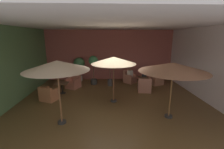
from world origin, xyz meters
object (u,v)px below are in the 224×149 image
object	(u,v)px
potted_tree_mid_right	(93,65)
patron_blue_shirt	(130,73)
patio_umbrella_center_beige	(173,67)
armchair_front_right_north	(73,83)
potted_tree_mid_left	(79,64)
armchair_front_left_north	(156,80)
open_laptop	(144,76)
patio_umbrella_near_wall	(57,66)
armchair_front_left_east	(129,78)
cafe_table_front_left	(143,80)
cafe_table_front_right	(62,85)
iced_drink_cup	(143,76)
armchair_front_right_east	(49,95)
potted_tree_left_corner	(110,67)
armchair_front_left_south	(144,87)
patio_umbrella_tall_red	(114,61)

from	to	relation	value
potted_tree_mid_right	patron_blue_shirt	size ratio (longest dim) A/B	3.24
patio_umbrella_center_beige	potted_tree_mid_right	size ratio (longest dim) A/B	1.32
armchair_front_right_north	potted_tree_mid_left	xyz separation A→B (m)	(0.16, 1.67, 0.96)
armchair_front_left_north	potted_tree_mid_right	xyz separation A→B (m)	(-4.42, 0.18, 1.06)
open_laptop	patio_umbrella_center_beige	bearing A→B (deg)	-89.79
patio_umbrella_center_beige	open_laptop	world-z (taller)	patio_umbrella_center_beige
armchair_front_left_north	patio_umbrella_near_wall	world-z (taller)	patio_umbrella_near_wall
armchair_front_left_north	armchair_front_left_east	xyz separation A→B (m)	(-1.85, 0.46, 0.02)
cafe_table_front_left	armchair_front_left_north	size ratio (longest dim) A/B	0.65
armchair_front_left_north	cafe_table_front_right	bearing A→B (deg)	-165.78
armchair_front_left_north	patio_umbrella_near_wall	distance (m)	7.46
cafe_table_front_left	potted_tree_mid_right	world-z (taller)	potted_tree_mid_right
iced_drink_cup	open_laptop	bearing A→B (deg)	-64.58
cafe_table_front_right	armchair_front_right_east	world-z (taller)	armchair_front_right_east
armchair_front_right_north	potted_tree_left_corner	size ratio (longest dim) A/B	0.55
armchair_front_left_north	armchair_front_right_north	xyz separation A→B (m)	(-5.70, -0.56, -0.01)
armchair_front_left_south	armchair_front_right_north	xyz separation A→B (m)	(-4.46, 0.93, -0.03)
patio_umbrella_tall_red	cafe_table_front_left	bearing A→B (deg)	50.12
armchair_front_left_east	patio_umbrella_near_wall	bearing A→B (deg)	-122.93
patio_umbrella_tall_red	armchair_front_left_south	bearing A→B (deg)	35.82
armchair_front_left_south	iced_drink_cup	size ratio (longest dim) A/B	7.98
cafe_table_front_left	patio_umbrella_tall_red	size ratio (longest dim) A/B	0.28
armchair_front_left_east	patio_umbrella_near_wall	xyz separation A→B (m)	(-3.45, -5.33, 1.94)
armchair_front_right_north	patio_umbrella_tall_red	world-z (taller)	patio_umbrella_tall_red
armchair_front_left_south	patio_umbrella_center_beige	distance (m)	3.60
patio_umbrella_near_wall	potted_tree_left_corner	size ratio (longest dim) A/B	1.33
armchair_front_left_north	potted_tree_mid_right	distance (m)	4.55
cafe_table_front_left	armchair_front_left_south	world-z (taller)	armchair_front_left_south
armchair_front_left_east	armchair_front_right_north	size ratio (longest dim) A/B	1.01
patio_umbrella_center_beige	patio_umbrella_near_wall	bearing A→B (deg)	-176.30
armchair_front_left_north	patio_umbrella_center_beige	size ratio (longest dim) A/B	0.38
open_laptop	patio_umbrella_near_wall	bearing A→B (deg)	-133.43
armchair_front_right_north	cafe_table_front_left	bearing A→B (deg)	2.40
potted_tree_mid_left	potted_tree_mid_right	distance (m)	1.46
patio_umbrella_near_wall	iced_drink_cup	world-z (taller)	patio_umbrella_near_wall
iced_drink_cup	patio_umbrella_near_wall	bearing A→B (deg)	-132.76
potted_tree_mid_left	open_laptop	bearing A→B (deg)	-17.21
armchair_front_left_north	patio_umbrella_tall_red	xyz separation A→B (m)	(-3.18, -2.89, 1.84)
patio_umbrella_tall_red	patio_umbrella_center_beige	xyz separation A→B (m)	(2.22, -1.69, -0.02)
cafe_table_front_left	patio_umbrella_center_beige	xyz separation A→B (m)	(0.11, -4.22, 1.67)
cafe_table_front_left	patio_umbrella_tall_red	distance (m)	3.71
potted_tree_left_corner	iced_drink_cup	xyz separation A→B (m)	(2.28, -0.03, -0.63)
armchair_front_right_east	open_laptop	xyz separation A→B (m)	(5.59, 2.28, 0.39)
armchair_front_left_south	open_laptop	bearing A→B (deg)	77.82
armchair_front_right_north	potted_tree_left_corner	world-z (taller)	potted_tree_left_corner
cafe_table_front_left	armchair_front_right_east	xyz separation A→B (m)	(-5.50, -2.22, -0.15)
armchair_front_left_south	potted_tree_mid_left	size ratio (longest dim) A/B	0.50
armchair_front_right_north	patron_blue_shirt	distance (m)	4.03
iced_drink_cup	patron_blue_shirt	bearing A→B (deg)	140.59
armchair_front_right_east	patio_umbrella_near_wall	bearing A→B (deg)	-61.04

